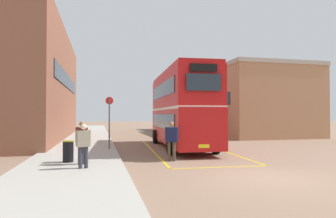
{
  "coord_description": "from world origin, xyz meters",
  "views": [
    {
      "loc": [
        -5.48,
        -8.85,
        2.09
      ],
      "look_at": [
        -0.52,
        12.16,
        2.5
      ],
      "focal_mm": 31.55,
      "sensor_mm": 36.0,
      "label": 1
    }
  ],
  "objects": [
    {
      "name": "ground_plane",
      "position": [
        0.0,
        14.4,
        0.0
      ],
      "size": [
        135.6,
        135.6,
        0.0
      ],
      "primitive_type": "plane",
      "color": "#846651"
    },
    {
      "name": "sidewalk_left",
      "position": [
        -6.5,
        16.8,
        0.07
      ],
      "size": [
        4.0,
        57.6,
        0.14
      ],
      "primitive_type": "cube",
      "color": "#A39E93",
      "rests_on": "ground"
    },
    {
      "name": "brick_building_left",
      "position": [
        -11.17,
        17.68,
        4.48
      ],
      "size": [
        6.21,
        20.8,
        8.96
      ],
      "color": "brown",
      "rests_on": "ground"
    },
    {
      "name": "depot_building_right",
      "position": [
        9.78,
        19.81,
        3.37
      ],
      "size": [
        8.68,
        14.21,
        6.74
      ],
      "color": "#AD7A56",
      "rests_on": "ground"
    },
    {
      "name": "double_decker_bus",
      "position": [
        -0.42,
        9.08,
        2.51
      ],
      "size": [
        3.18,
        10.18,
        4.75
      ],
      "color": "black",
      "rests_on": "ground"
    },
    {
      "name": "single_deck_bus",
      "position": [
        3.85,
        28.76,
        1.64
      ],
      "size": [
        3.21,
        9.29,
        3.02
      ],
      "color": "black",
      "rests_on": "ground"
    },
    {
      "name": "pedestrian_boarding",
      "position": [
        -2.27,
        4.05,
        1.04
      ],
      "size": [
        0.55,
        0.42,
        1.78
      ],
      "color": "#473828",
      "rests_on": "ground"
    },
    {
      "name": "pedestrian_waiting_near",
      "position": [
        -6.13,
        3.29,
        1.12
      ],
      "size": [
        0.49,
        0.5,
        1.7
      ],
      "color": "#2D2D38",
      "rests_on": "sidewalk_left"
    },
    {
      "name": "pedestrian_waiting_far",
      "position": [
        -6.01,
        2.33,
        1.06
      ],
      "size": [
        0.53,
        0.32,
        1.61
      ],
      "color": "#2D2D38",
      "rests_on": "sidewalk_left"
    },
    {
      "name": "litter_bin",
      "position": [
        -6.69,
        3.93,
        0.58
      ],
      "size": [
        0.45,
        0.45,
        0.88
      ],
      "color": "black",
      "rests_on": "sidewalk_left"
    },
    {
      "name": "bus_stop_sign",
      "position": [
        -4.88,
        8.26,
        1.91
      ],
      "size": [
        0.44,
        0.11,
        2.97
      ],
      "color": "#4C4C51",
      "rests_on": "sidewalk_left"
    },
    {
      "name": "bay_marking_yellow",
      "position": [
        -0.47,
        7.21,
        0.0
      ],
      "size": [
        4.84,
        12.29,
        0.01
      ],
      "color": "gold",
      "rests_on": "ground"
    }
  ]
}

